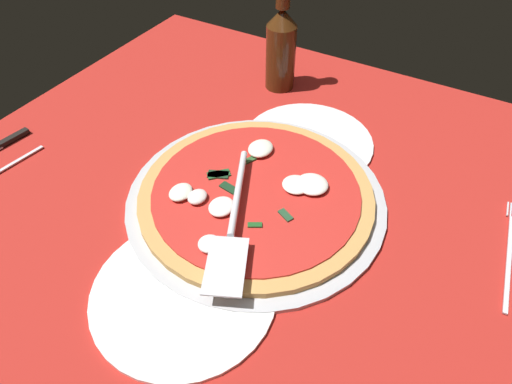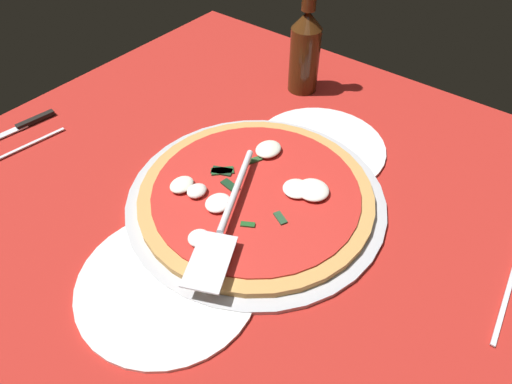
# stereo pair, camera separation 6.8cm
# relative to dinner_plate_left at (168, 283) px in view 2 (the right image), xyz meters

# --- Properties ---
(ground_plane) EXTENTS (1.01, 1.01, 0.01)m
(ground_plane) POSITION_rel_dinner_plate_left_xyz_m (0.17, 0.02, -0.01)
(ground_plane) COLOR #AC231C
(pizza_pan) EXTENTS (0.40, 0.40, 0.01)m
(pizza_pan) POSITION_rel_dinner_plate_left_xyz_m (0.19, 0.00, 0.00)
(pizza_pan) COLOR #B8B9BF
(pizza_pan) RESTS_ON ground_plane
(dinner_plate_left) EXTENTS (0.24, 0.24, 0.01)m
(dinner_plate_left) POSITION_rel_dinner_plate_left_xyz_m (0.00, 0.00, 0.00)
(dinner_plate_left) COLOR white
(dinner_plate_left) RESTS_ON ground_plane
(dinner_plate_right) EXTENTS (0.23, 0.23, 0.01)m
(dinner_plate_right) POSITION_rel_dinner_plate_left_xyz_m (0.36, -0.01, 0.00)
(dinner_plate_right) COLOR white
(dinner_plate_right) RESTS_ON ground_plane
(pizza) EXTENTS (0.36, 0.36, 0.03)m
(pizza) POSITION_rel_dinner_plate_left_xyz_m (0.19, 0.00, 0.01)
(pizza) COLOR tan
(pizza) RESTS_ON pizza_pan
(pizza_server) EXTENTS (0.25, 0.14, 0.01)m
(pizza_server) POSITION_rel_dinner_plate_left_xyz_m (0.11, -0.01, 0.04)
(pizza_server) COLOR silver
(pizza_server) RESTS_ON pizza
(place_setting_far) EXTENTS (0.21, 0.15, 0.01)m
(place_setting_far) POSITION_rel_dinner_plate_left_xyz_m (0.04, 0.43, -0.00)
(place_setting_far) COLOR white
(place_setting_far) RESTS_ON ground_plane
(beer_bottle) EXTENTS (0.06, 0.06, 0.25)m
(beer_bottle) POSITION_rel_dinner_plate_left_xyz_m (0.50, 0.13, 0.09)
(beer_bottle) COLOR #41230D
(beer_bottle) RESTS_ON ground_plane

